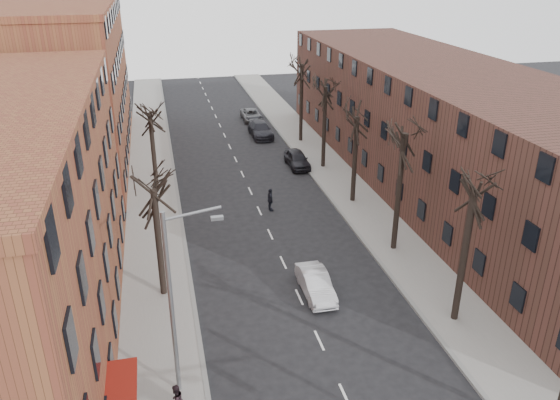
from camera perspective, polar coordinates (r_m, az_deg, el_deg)
sidewalk_left at (r=48.01m, az=-13.21°, el=1.53°), size 4.00×90.00×0.15m
sidewalk_right at (r=50.31m, az=5.27°, el=3.14°), size 4.00×90.00×0.15m
building_left_far at (r=55.37m, az=-22.48°, el=10.87°), size 12.00×28.00×14.00m
building_right at (r=47.57m, az=16.67°, el=7.24°), size 12.00×50.00×10.00m
tree_right_b at (r=31.66m, az=17.70°, el=-11.86°), size 5.20×5.20×10.80m
tree_right_c at (r=37.56m, az=11.74°, el=-5.07°), size 5.20×5.20×11.60m
tree_right_d at (r=44.13m, az=7.56°, el=-0.18°), size 5.20×5.20×10.00m
tree_right_e at (r=51.10m, az=4.50°, el=3.42°), size 5.20×5.20×10.80m
tree_right_f at (r=58.35m, az=2.17°, el=6.13°), size 5.20×5.20×11.60m
tree_left_a at (r=32.90m, az=-12.00°, el=-9.66°), size 5.20×5.20×9.50m
tree_left_b at (r=47.11m, az=-12.70°, el=1.03°), size 5.20×5.20×9.50m
streetlight at (r=23.45m, az=-10.94°, el=-10.01°), size 2.45×0.22×9.03m
silver_sedan at (r=31.96m, az=3.75°, el=-8.73°), size 1.47×4.21×1.39m
parked_car_near at (r=50.90m, az=1.80°, el=4.30°), size 1.85×4.46×1.51m
parked_car_mid at (r=59.84m, az=-2.05°, el=7.37°), size 2.21×5.32×1.54m
parked_car_far at (r=66.10m, az=-3.03°, el=8.87°), size 2.15×4.65×1.29m
pedestrian_crossing at (r=41.85m, az=-1.02°, el=0.02°), size 0.53×1.10×1.83m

